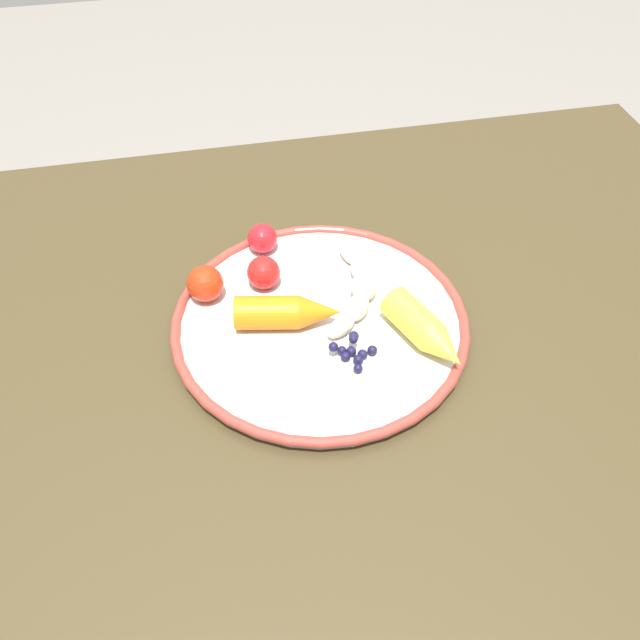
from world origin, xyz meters
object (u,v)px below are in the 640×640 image
object	(u,v)px
tomato_near	(262,238)
tomato_far	(205,284)
carrot_orange	(288,312)
plate	(320,322)
banana	(357,288)
carrot_yellow	(426,331)
tomato_mid	(264,273)
dining_table	(297,377)
blueberry_pile	(353,351)

from	to	relation	value
tomato_near	tomato_far	world-z (taller)	tomato_far
carrot_orange	tomato_far	distance (m)	0.11
plate	banana	size ratio (longest dim) A/B	2.15
plate	carrot_orange	world-z (taller)	carrot_orange
carrot_yellow	banana	bearing A→B (deg)	121.98
banana	tomato_mid	bearing A→B (deg)	159.14
banana	tomato_near	distance (m)	0.14
tomato_mid	tomato_far	bearing A→B (deg)	-174.25
tomato_near	tomato_mid	distance (m)	0.06
plate	carrot_yellow	xyz separation A→B (m)	(0.10, -0.06, 0.02)
banana	carrot_orange	size ratio (longest dim) A/B	1.28
tomato_mid	tomato_far	distance (m)	0.07
dining_table	tomato_far	world-z (taller)	tomato_far
plate	tomato_mid	distance (m)	0.09
tomato_near	dining_table	bearing A→B (deg)	-83.14
carrot_yellow	tomato_mid	size ratio (longest dim) A/B	2.99
dining_table	carrot_yellow	size ratio (longest dim) A/B	10.53
tomato_far	banana	bearing A→B (deg)	-10.70
carrot_yellow	tomato_far	distance (m)	0.25
carrot_orange	carrot_yellow	size ratio (longest dim) A/B	1.04
blueberry_pile	tomato_near	bearing A→B (deg)	110.10
plate	tomato_near	xyz separation A→B (m)	(-0.05, 0.13, 0.02)
tomato_near	banana	bearing A→B (deg)	-47.08
tomato_mid	tomato_near	bearing A→B (deg)	83.26
banana	tomato_mid	distance (m)	0.11
carrot_orange	tomato_mid	size ratio (longest dim) A/B	3.11
banana	carrot_orange	world-z (taller)	carrot_orange
plate	tomato_far	distance (m)	0.14
banana	tomato_mid	world-z (taller)	tomato_mid
tomato_near	tomato_far	bearing A→B (deg)	-137.15
dining_table	banana	bearing A→B (deg)	21.37
tomato_mid	carrot_yellow	bearing A→B (deg)	-38.70
carrot_orange	tomato_near	bearing A→B (deg)	94.29
blueberry_pile	tomato_far	xyz separation A→B (m)	(-0.15, 0.12, 0.01)
dining_table	carrot_orange	distance (m)	0.11
carrot_yellow	blueberry_pile	xyz separation A→B (m)	(-0.08, -0.00, -0.01)
plate	tomato_near	world-z (taller)	tomato_near
carrot_orange	tomato_mid	world-z (taller)	tomato_mid
dining_table	carrot_orange	bearing A→B (deg)	166.85
carrot_orange	tomato_mid	xyz separation A→B (m)	(-0.02, 0.07, 0.00)
carrot_orange	tomato_near	size ratio (longest dim) A/B	3.32
carrot_yellow	carrot_orange	bearing A→B (deg)	157.82
banana	carrot_yellow	xyz separation A→B (m)	(0.05, -0.09, 0.01)
carrot_yellow	tomato_near	size ratio (longest dim) A/B	3.19
banana	plate	bearing A→B (deg)	-148.82
dining_table	carrot_orange	world-z (taller)	carrot_orange
dining_table	plate	distance (m)	0.10
dining_table	plate	bearing A→B (deg)	1.55
carrot_yellow	tomato_far	xyz separation A→B (m)	(-0.23, 0.12, 0.00)
plate	blueberry_pile	xyz separation A→B (m)	(0.02, -0.06, 0.01)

